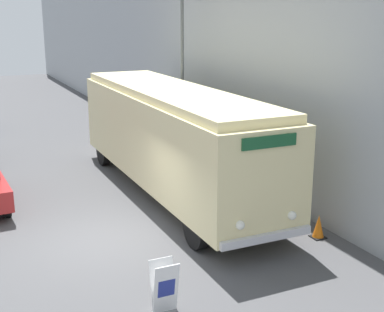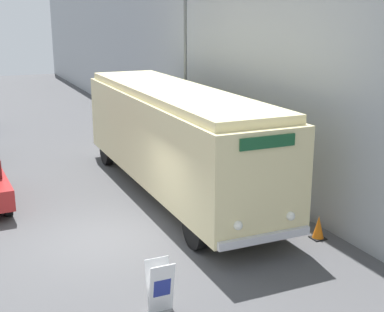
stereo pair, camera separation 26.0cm
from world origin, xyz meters
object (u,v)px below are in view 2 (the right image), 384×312
vintage_bus (174,135)px  traffic_cone (318,228)px  streetlamp (185,43)px  sign_board (160,287)px

vintage_bus → traffic_cone: size_ratio=17.92×
vintage_bus → streetlamp: streetlamp is taller
vintage_bus → streetlamp: size_ratio=1.55×
streetlamp → traffic_cone: streetlamp is taller
vintage_bus → sign_board: size_ratio=10.50×
vintage_bus → sign_board: 7.39m
vintage_bus → traffic_cone: (2.06, -4.98, -1.65)m
vintage_bus → sign_board: (-2.98, -6.61, -1.44)m
streetlamp → sign_board: bearing=-116.0°
streetlamp → traffic_cone: 8.97m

